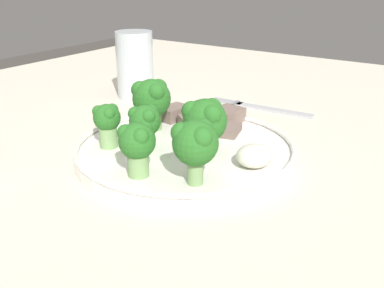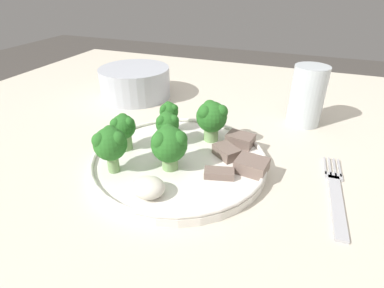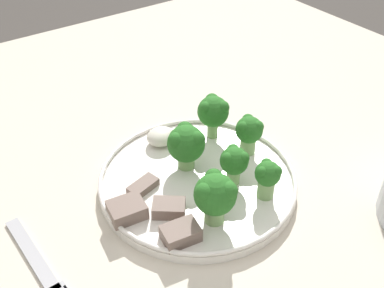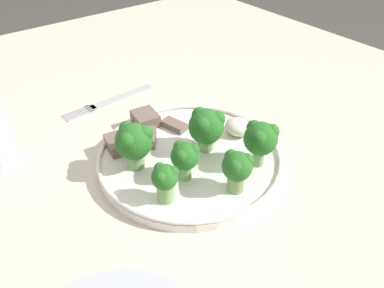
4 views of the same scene
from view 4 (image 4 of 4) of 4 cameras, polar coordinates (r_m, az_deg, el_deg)
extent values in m
cube|color=beige|center=(0.57, -2.98, -2.29)|extent=(1.28, 1.20, 0.03)
cylinder|color=brown|center=(1.43, 1.56, 6.72)|extent=(0.06, 0.06, 0.69)
cylinder|color=white|center=(0.54, -0.38, -2.25)|extent=(0.26, 0.26, 0.01)
torus|color=white|center=(0.53, -0.39, -1.50)|extent=(0.26, 0.26, 0.01)
cube|color=#B2B2B7|center=(0.70, -10.61, 7.08)|extent=(0.02, 0.13, 0.00)
cube|color=#B2B2B7|center=(0.68, -15.07, 5.24)|extent=(0.02, 0.02, 0.00)
cube|color=#B2B2B7|center=(0.68, -17.27, 4.82)|extent=(0.00, 0.05, 0.00)
cube|color=#B2B2B7|center=(0.67, -17.01, 4.59)|extent=(0.00, 0.05, 0.00)
cube|color=#B2B2B7|center=(0.67, -16.75, 4.36)|extent=(0.00, 0.05, 0.00)
cube|color=#B2B2B7|center=(0.66, -16.49, 4.13)|extent=(0.00, 0.05, 0.00)
cylinder|color=#7FA866|center=(0.54, 2.12, 0.20)|extent=(0.02, 0.02, 0.02)
sphere|color=#286B23|center=(0.52, 2.18, 2.68)|extent=(0.05, 0.05, 0.05)
sphere|color=#286B23|center=(0.53, 1.16, 4.44)|extent=(0.02, 0.02, 0.02)
sphere|color=#286B23|center=(0.51, 1.62, 2.84)|extent=(0.02, 0.02, 0.02)
sphere|color=#286B23|center=(0.52, 3.86, 3.85)|extent=(0.02, 0.02, 0.02)
cylinder|color=#7FA866|center=(0.46, -4.06, -7.26)|extent=(0.02, 0.02, 0.03)
sphere|color=#286B23|center=(0.45, -4.19, -5.05)|extent=(0.03, 0.03, 0.03)
sphere|color=#286B23|center=(0.45, -4.93, -3.70)|extent=(0.01, 0.01, 0.01)
sphere|color=#286B23|center=(0.43, -4.78, -5.14)|extent=(0.01, 0.01, 0.01)
sphere|color=#286B23|center=(0.44, -2.98, -4.24)|extent=(0.01, 0.01, 0.01)
cylinder|color=#7FA866|center=(0.52, 10.06, -1.84)|extent=(0.02, 0.02, 0.03)
sphere|color=#286B23|center=(0.50, 10.42, 0.81)|extent=(0.05, 0.05, 0.05)
sphere|color=#286B23|center=(0.50, 9.43, 2.48)|extent=(0.02, 0.02, 0.02)
sphere|color=#286B23|center=(0.48, 10.18, 0.89)|extent=(0.02, 0.02, 0.02)
sphere|color=#286B23|center=(0.50, 12.04, 1.89)|extent=(0.02, 0.02, 0.02)
cylinder|color=#7FA866|center=(0.49, -1.06, -4.09)|extent=(0.02, 0.02, 0.02)
sphere|color=#286B23|center=(0.47, -1.10, -1.86)|extent=(0.04, 0.04, 0.04)
sphere|color=#286B23|center=(0.48, -1.91, -0.42)|extent=(0.02, 0.02, 0.02)
sphere|color=#286B23|center=(0.46, -1.64, -1.86)|extent=(0.02, 0.02, 0.02)
sphere|color=#286B23|center=(0.47, 0.22, -0.95)|extent=(0.02, 0.02, 0.02)
cylinder|color=#7FA866|center=(0.51, -8.56, -2.24)|extent=(0.02, 0.02, 0.02)
sphere|color=#286B23|center=(0.50, -8.87, 0.41)|extent=(0.05, 0.05, 0.05)
sphere|color=#286B23|center=(0.50, -9.86, 2.25)|extent=(0.02, 0.02, 0.02)
sphere|color=#286B23|center=(0.48, -9.85, 0.49)|extent=(0.02, 0.02, 0.02)
sphere|color=#286B23|center=(0.49, -7.24, 1.62)|extent=(0.02, 0.02, 0.02)
cylinder|color=#7FA866|center=(0.48, 6.67, -5.75)|extent=(0.02, 0.02, 0.03)
sphere|color=#286B23|center=(0.46, 6.90, -3.39)|extent=(0.04, 0.04, 0.04)
sphere|color=#286B23|center=(0.46, 6.01, -1.85)|extent=(0.02, 0.02, 0.02)
sphere|color=#286B23|center=(0.45, 6.57, -3.44)|extent=(0.02, 0.02, 0.02)
sphere|color=#286B23|center=(0.46, 8.37, -2.42)|extent=(0.02, 0.02, 0.02)
cube|color=#756056|center=(0.59, -2.74, 2.88)|extent=(0.04, 0.03, 0.01)
cube|color=#756056|center=(0.56, -6.95, 0.98)|extent=(0.05, 0.04, 0.02)
cube|color=#756056|center=(0.55, -11.25, 0.03)|extent=(0.05, 0.04, 0.02)
cube|color=#756056|center=(0.60, -7.10, 3.90)|extent=(0.05, 0.04, 0.02)
ellipsoid|color=silver|center=(0.57, 7.02, 2.63)|extent=(0.04, 0.04, 0.02)
camera|label=1|loc=(0.56, 57.95, 6.00)|focal=42.00mm
camera|label=2|loc=(0.77, 15.09, 29.41)|focal=28.00mm
camera|label=3|loc=(0.60, -57.65, 29.25)|focal=42.00mm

